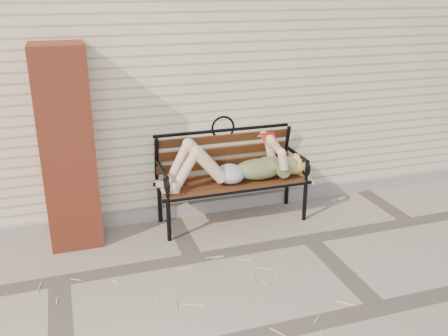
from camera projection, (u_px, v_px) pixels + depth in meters
name	position (u px, v px, depth m)	size (l,w,h in m)	color
ground	(309.00, 239.00, 5.20)	(80.00, 80.00, 0.00)	gray
house_wall	(221.00, 56.00, 7.35)	(8.00, 4.00, 3.00)	beige
foundation_strip	(273.00, 197.00, 6.04)	(8.00, 0.10, 0.15)	gray
brick_pillar	(67.00, 148.00, 4.85)	(0.50, 0.50, 2.00)	#AB4026
garden_bench	(229.00, 164.00, 5.49)	(1.75, 0.70, 1.13)	black
reading_woman	(235.00, 165.00, 5.36)	(1.65, 0.38, 0.52)	#0A3348
straw_scatter	(176.00, 294.00, 4.27)	(2.74, 1.79, 0.01)	#E3C76F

